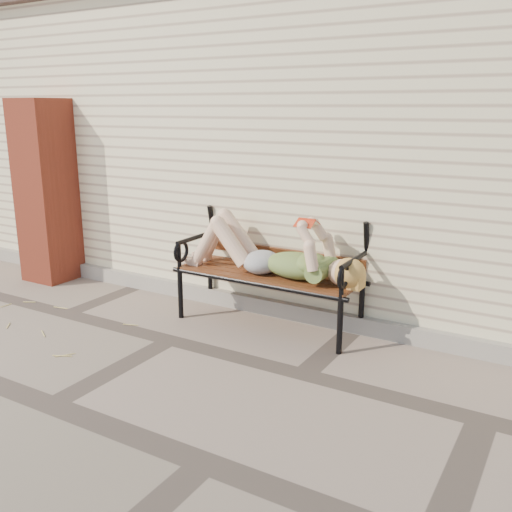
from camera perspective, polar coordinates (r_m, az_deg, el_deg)
The scene contains 6 objects.
ground at distance 4.92m, azimuth -8.57°, elevation -8.33°, with size 80.00×80.00×0.00m, color gray.
house_wall at distance 7.12m, azimuth 6.57°, elevation 11.31°, with size 8.00×4.00×3.00m, color beige.
foundation_strip at distance 5.62m, azimuth -2.38°, elevation -4.36°, with size 8.00×0.10×0.15m, color gray.
brick_pillar at distance 6.77m, azimuth -20.22°, elevation 6.07°, with size 0.50×0.50×2.00m, color #AD3D27.
garden_bench at distance 5.08m, azimuth 1.81°, elevation 0.34°, with size 1.80×0.72×1.16m.
reading_woman at distance 4.94m, azimuth 1.17°, elevation 0.40°, with size 1.69×0.38×0.53m.
Camera 1 is at (2.90, -3.49, 1.91)m, focal length 40.00 mm.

